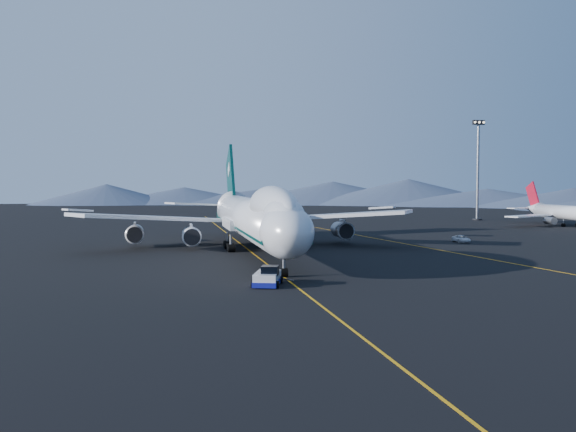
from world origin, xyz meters
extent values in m
plane|color=black|center=(0.00, 0.00, 0.00)|extent=(500.00, 500.00, 0.00)
cube|color=orange|center=(0.00, 0.00, 0.01)|extent=(0.25, 220.00, 0.01)
cube|color=orange|center=(30.00, 10.00, 0.01)|extent=(28.08, 198.09, 0.01)
cone|color=#45526A|center=(-40.81, 231.43, 6.00)|extent=(100.00, 100.00, 12.00)
cone|color=#45526A|center=(36.76, 232.11, 6.00)|extent=(100.00, 100.00, 12.00)
cone|color=#45526A|center=(110.33, 207.49, 6.00)|extent=(100.00, 100.00, 12.00)
cone|color=#45526A|center=(171.87, 160.27, 6.00)|extent=(100.00, 100.00, 12.00)
cylinder|color=silver|center=(0.00, 0.00, 5.60)|extent=(6.50, 56.00, 6.50)
ellipsoid|color=silver|center=(0.00, -28.00, 5.60)|extent=(6.50, 10.40, 6.50)
ellipsoid|color=silver|center=(0.00, -18.50, 8.10)|extent=(5.13, 25.16, 5.85)
cube|color=black|center=(0.00, -30.00, 6.80)|extent=(3.60, 1.61, 1.29)
cone|color=silver|center=(0.00, 33.00, 6.40)|extent=(6.50, 12.00, 6.50)
cube|color=#033531|center=(0.00, 1.00, 4.70)|extent=(6.24, 60.00, 1.10)
cube|color=silver|center=(0.00, 5.50, 4.50)|extent=(7.50, 13.00, 1.60)
cube|color=silver|center=(-14.50, 11.50, 5.20)|extent=(30.62, 23.28, 2.83)
cube|color=silver|center=(14.50, 11.50, 5.20)|extent=(30.62, 23.28, 2.83)
cylinder|color=slate|center=(-9.50, 7.50, 2.40)|extent=(2.90, 5.50, 2.90)
cylinder|color=slate|center=(-19.00, 14.00, 2.40)|extent=(2.90, 5.50, 2.90)
cylinder|color=slate|center=(9.50, 7.50, 2.40)|extent=(2.90, 5.50, 2.90)
cylinder|color=slate|center=(19.00, 14.00, 2.40)|extent=(2.90, 5.50, 2.90)
cube|color=#033531|center=(0.00, 32.00, 11.40)|extent=(0.55, 14.11, 15.94)
cube|color=silver|center=(-7.50, 34.50, 6.80)|extent=(12.39, 9.47, 0.98)
cube|color=silver|center=(7.50, 34.50, 6.80)|extent=(12.39, 9.47, 0.98)
cylinder|color=black|center=(0.00, -26.50, 0.55)|extent=(0.90, 1.10, 1.10)
cube|color=silver|center=(-3.00, -32.28, 0.86)|extent=(3.94, 5.57, 1.26)
cube|color=navy|center=(-3.00, -32.28, 0.40)|extent=(4.12, 5.82, 0.57)
cube|color=black|center=(-3.00, -32.28, 1.78)|extent=(2.31, 2.31, 1.03)
cylinder|color=silver|center=(88.38, 41.85, 3.54)|extent=(3.73, 31.43, 3.73)
cone|color=silver|center=(88.38, 60.51, 3.93)|extent=(3.73, 6.88, 3.73)
cube|color=silver|center=(78.56, 46.76, 2.75)|extent=(16.50, 11.14, 0.34)
cylinder|color=slate|center=(82.98, 44.30, 1.57)|extent=(1.87, 3.44, 1.87)
cube|color=#A70F23|center=(88.38, 61.00, 7.66)|extent=(0.34, 6.70, 7.92)
imported|color=silver|center=(41.65, 10.49, 0.66)|extent=(2.46, 4.88, 1.32)
cylinder|color=black|center=(78.54, 74.28, 0.23)|extent=(2.76, 2.76, 0.46)
cylinder|color=slate|center=(78.54, 74.28, 14.37)|extent=(0.80, 0.80, 28.74)
cube|color=black|center=(78.54, 74.28, 29.08)|extent=(3.68, 0.92, 1.38)
camera|label=1|loc=(-14.71, -102.30, 11.62)|focal=40.00mm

